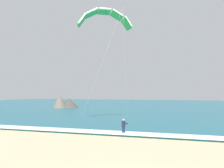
{
  "coord_description": "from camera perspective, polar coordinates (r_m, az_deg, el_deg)",
  "views": [
    {
      "loc": [
        3.73,
        -12.47,
        4.47
      ],
      "look_at": [
        -7.34,
        17.91,
        5.39
      ],
      "focal_mm": 44.43,
      "sensor_mm": 36.0,
      "label": 1
    }
  ],
  "objects": [
    {
      "name": "kitesurfer",
      "position": [
        29.06,
        2.4,
        -8.61
      ],
      "size": [
        0.65,
        0.64,
        1.69
      ],
      "color": "#191E38",
      "rests_on": "ground"
    },
    {
      "name": "surf_foam",
      "position": [
        27.96,
        12.33,
        -10.34
      ],
      "size": [
        200.0,
        2.48,
        0.04
      ],
      "primitive_type": "cube",
      "color": "white",
      "rests_on": "sea"
    },
    {
      "name": "headland_left",
      "position": [
        75.94,
        -9.63,
        -3.79
      ],
      "size": [
        6.72,
        6.82,
        3.84
      ],
      "color": "#47423D",
      "rests_on": "ground"
    },
    {
      "name": "surfboard",
      "position": [
        29.17,
        2.38,
        -10.39
      ],
      "size": [
        0.94,
        1.46,
        0.09
      ],
      "color": "white",
      "rests_on": "ground"
    },
    {
      "name": "kite_primary",
      "position": [
        37.31,
        -1.54,
        13.64
      ],
      "size": [
        7.44,
        8.16,
        14.21
      ],
      "color": "green"
    },
    {
      "name": "sea",
      "position": [
        86.57,
        17.58,
        -4.45
      ],
      "size": [
        200.0,
        120.0,
        0.2
      ],
      "primitive_type": "cube",
      "color": "#146075",
      "rests_on": "ground"
    }
  ]
}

